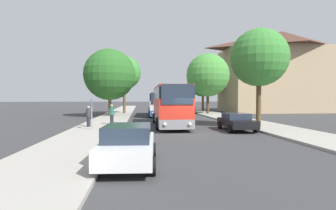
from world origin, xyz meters
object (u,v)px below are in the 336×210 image
Objects in this scene: parked_car_right_near at (237,121)px; parked_car_left_curb at (128,145)px; pedestrian_waiting_near at (112,114)px; tree_right_mid at (259,58)px; tree_right_far at (203,81)px; bus_middle at (159,104)px; tree_left_far at (124,73)px; tree_right_near at (208,75)px; bus_stop_sign at (92,110)px; pedestrian_waiting_far at (89,116)px; bus_front at (170,105)px; tree_left_near at (110,75)px; parked_car_right_far at (187,108)px.

parked_car_left_curb is at bearing 52.32° from parked_car_right_near.
tree_right_mid reaches higher than pedestrian_waiting_near.
bus_middle is at bearing -129.20° from tree_right_far.
tree_right_near is (12.61, -1.82, -0.40)m from tree_left_far.
bus_stop_sign is at bearing -108.56° from bus_middle.
pedestrian_waiting_far is 0.20× the size of tree_right_far.
bus_stop_sign is at bearing -93.09° from tree_left_far.
bus_middle is 5.97× the size of pedestrian_waiting_near.
bus_stop_sign is (-6.22, -3.33, -0.26)m from bus_front.
pedestrian_waiting_near is 0.20× the size of tree_left_near.
pedestrian_waiting_far is at bearing -130.63° from tree_right_near.
bus_middle is 6.27× the size of pedestrian_waiting_far.
parked_car_right_near is 10.97m from bus_stop_sign.
tree_left_near is at bearing 101.30° from parked_car_left_curb.
tree_left_far is (-5.11, 17.40, 4.46)m from bus_front.
tree_left_far is at bearing 171.78° from tree_right_near.
tree_left_near is at bearing -105.30° from tree_left_far.
tree_right_mid is at bearing 50.89° from parked_car_left_curb.
parked_car_left_curb is 12.35m from parked_car_right_near.
bus_middle is at bearing 11.24° from tree_left_near.
pedestrian_waiting_near is 20.39m from tree_right_near.
pedestrian_waiting_near is at bearing -109.76° from bus_middle.
tree_left_near is at bearing -165.03° from tree_right_near.
bus_stop_sign is (-6.11, -16.42, -0.10)m from bus_middle.
tree_left_far is at bearing -63.91° from parked_car_right_near.
tree_right_mid reaches higher than parked_car_right_near.
parked_car_left_curb is 0.51× the size of tree_right_far.
tree_right_far is (1.27, 8.41, -0.29)m from tree_right_near.
tree_left_near is (-6.64, 11.79, 3.68)m from bus_front.
parked_car_right_near is at bearing -131.17° from pedestrian_waiting_far.
parked_car_left_curb is 33.16m from parked_car_right_far.
bus_middle is 7.62m from parked_car_right_far.
tree_right_near is (10.58, 29.03, 5.14)m from parked_car_left_curb.
bus_front is at bearing -110.10° from tree_right_far.
parked_car_right_near is at bearing -98.34° from tree_right_far.
tree_right_mid is (13.89, -13.93, 0.31)m from tree_left_near.
parked_car_right_near is (4.81, -16.95, -0.99)m from bus_middle.
tree_left_far is 23.12m from tree_right_mid.
parked_car_right_near is at bearing -98.22° from tree_right_near.
tree_right_mid is (7.25, -2.13, 3.99)m from bus_front.
pedestrian_waiting_far is 0.21× the size of tree_right_mid.
parked_car_left_curb is at bearing -72.75° from bus_stop_sign.
bus_front is 18.67m from tree_left_far.
tree_right_mid is at bearing 31.12° from pedestrian_waiting_near.
tree_right_far reaches higher than bus_middle.
tree_left_near is at bearing -29.14° from pedestrian_waiting_far.
parked_car_right_near is 19.92m from tree_left_near.
pedestrian_waiting_near is at bearing 101.84° from parked_car_left_curb.
pedestrian_waiting_near is at bearing -21.83° from parked_car_right_near.
parked_car_left_curb is at bearing -102.29° from bus_front.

